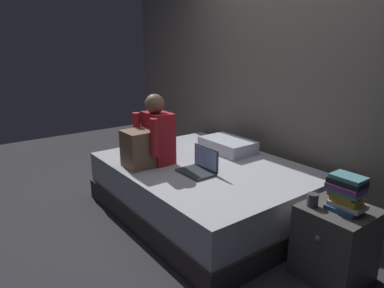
% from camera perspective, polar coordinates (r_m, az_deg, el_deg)
% --- Properties ---
extents(ground_plane, '(8.00, 8.00, 0.00)m').
position_cam_1_polar(ground_plane, '(3.18, -0.06, -13.86)').
color(ground_plane, '#2D2D33').
extents(wall_back, '(5.60, 0.10, 2.70)m').
position_cam_1_polar(wall_back, '(3.60, 15.74, 11.81)').
color(wall_back, slate).
rests_on(wall_back, ground_plane).
extents(bed, '(2.00, 1.50, 0.49)m').
position_cam_1_polar(bed, '(3.37, 2.00, -7.34)').
color(bed, '#332D2B').
rests_on(bed, ground_plane).
extents(nightstand, '(0.44, 0.46, 0.53)m').
position_cam_1_polar(nightstand, '(2.69, 22.40, -14.73)').
color(nightstand, '#474442').
rests_on(nightstand, ground_plane).
extents(person_sitting, '(0.39, 0.44, 0.66)m').
position_cam_1_polar(person_sitting, '(3.24, -6.88, 0.95)').
color(person_sitting, '#B21E28').
rests_on(person_sitting, bed).
extents(laptop, '(0.32, 0.23, 0.22)m').
position_cam_1_polar(laptop, '(3.06, 1.32, -3.71)').
color(laptop, '#333842').
rests_on(laptop, bed).
extents(pillow, '(0.56, 0.36, 0.13)m').
position_cam_1_polar(pillow, '(3.66, 5.85, -0.20)').
color(pillow, silver).
rests_on(pillow, bed).
extents(book_stack, '(0.24, 0.17, 0.25)m').
position_cam_1_polar(book_stack, '(2.50, 23.97, -7.35)').
color(book_stack, '#284C84').
rests_on(book_stack, nightstand).
extents(mug, '(0.08, 0.08, 0.09)m').
position_cam_1_polar(mug, '(2.52, 19.19, -8.66)').
color(mug, '#3D3D42').
rests_on(mug, nightstand).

